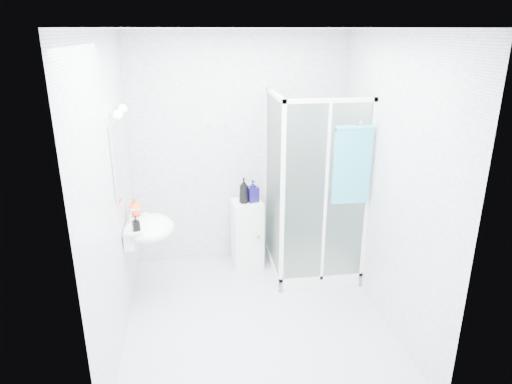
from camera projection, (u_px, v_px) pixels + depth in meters
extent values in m
cube|color=white|center=(256.00, 189.00, 3.91)|extent=(2.40, 2.60, 2.60)
cube|color=silver|center=(256.00, 318.00, 4.34)|extent=(2.40, 2.60, 0.01)
cube|color=white|center=(256.00, 29.00, 3.47)|extent=(2.40, 2.60, 0.01)
cube|color=white|center=(310.00, 264.00, 5.22)|extent=(0.90, 0.90, 0.12)
cube|color=white|center=(276.00, 95.00, 4.51)|extent=(0.04, 0.90, 0.04)
cube|color=white|center=(331.00, 100.00, 4.17)|extent=(0.90, 0.04, 0.04)
cube|color=white|center=(282.00, 203.00, 4.44)|extent=(0.04, 0.04, 2.00)
cube|color=white|center=(274.00, 185.00, 4.83)|extent=(0.02, 0.82, 1.84)
cube|color=white|center=(326.00, 197.00, 4.48)|extent=(0.82, 0.02, 1.84)
cube|color=white|center=(325.00, 197.00, 4.49)|extent=(0.03, 0.04, 1.84)
cylinder|color=silver|center=(306.00, 146.00, 5.15)|extent=(0.02, 0.02, 1.00)
cylinder|color=silver|center=(308.00, 105.00, 4.96)|extent=(0.09, 0.05, 0.09)
cylinder|color=silver|center=(309.00, 171.00, 5.28)|extent=(0.12, 0.04, 0.12)
cylinder|color=silver|center=(360.00, 122.00, 4.24)|extent=(0.03, 0.05, 0.03)
cube|color=white|center=(132.00, 234.00, 4.36)|extent=(0.10, 0.40, 0.18)
ellipsoid|color=white|center=(150.00, 228.00, 4.37)|extent=(0.46, 0.56, 0.20)
cube|color=white|center=(137.00, 224.00, 4.33)|extent=(0.16, 0.50, 0.02)
cylinder|color=silver|center=(130.00, 216.00, 4.30)|extent=(0.04, 0.04, 0.16)
cylinder|color=silver|center=(135.00, 210.00, 4.28)|extent=(0.12, 0.02, 0.02)
cube|color=white|center=(119.00, 158.00, 4.10)|extent=(0.02, 0.60, 0.70)
cylinder|color=silver|center=(113.00, 115.00, 3.81)|extent=(0.05, 0.04, 0.04)
sphere|color=white|center=(118.00, 115.00, 3.82)|extent=(0.08, 0.08, 0.08)
cylinder|color=silver|center=(118.00, 109.00, 4.11)|extent=(0.05, 0.04, 0.04)
sphere|color=white|center=(123.00, 108.00, 4.12)|extent=(0.08, 0.08, 0.08)
cylinder|color=silver|center=(207.00, 125.00, 4.94)|extent=(0.02, 0.04, 0.02)
sphere|color=silver|center=(208.00, 125.00, 4.91)|extent=(0.03, 0.03, 0.03)
cylinder|color=silver|center=(226.00, 124.00, 4.96)|extent=(0.02, 0.04, 0.02)
sphere|color=silver|center=(226.00, 125.00, 4.94)|extent=(0.03, 0.03, 0.03)
cube|color=white|center=(247.00, 234.00, 5.20)|extent=(0.35, 0.35, 0.79)
cube|color=white|center=(249.00, 240.00, 5.05)|extent=(0.29, 0.03, 0.67)
sphere|color=#AD6D18|center=(259.00, 237.00, 5.03)|extent=(0.03, 0.03, 0.03)
cube|color=teal|center=(352.00, 166.00, 4.36)|extent=(0.36, 0.04, 0.74)
cylinder|color=teal|center=(355.00, 128.00, 4.23)|extent=(0.36, 0.05, 0.05)
imported|color=black|center=(244.00, 191.00, 4.98)|extent=(0.12, 0.12, 0.28)
imported|color=#160E55|center=(253.00, 191.00, 5.03)|extent=(0.14, 0.14, 0.25)
imported|color=#F5571C|center=(135.00, 207.00, 4.46)|extent=(0.18, 0.18, 0.19)
imported|color=black|center=(136.00, 223.00, 4.14)|extent=(0.08, 0.08, 0.14)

